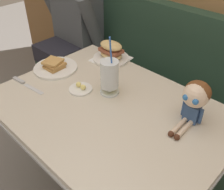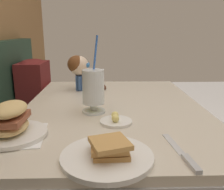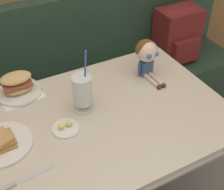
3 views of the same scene
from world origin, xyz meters
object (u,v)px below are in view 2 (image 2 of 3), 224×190
at_px(butter_saucer, 116,120).
at_px(backpack, 35,84).
at_px(sandwich_plate, 11,123).
at_px(butter_knife, 186,157).
at_px(milkshake_glass, 93,89).
at_px(toast_plate, 108,154).
at_px(seated_doll, 79,68).

distance_m(butter_saucer, backpack, 1.24).
height_order(sandwich_plate, butter_knife, sandwich_plate).
relative_size(milkshake_glass, butter_knife, 1.34).
height_order(butter_saucer, butter_knife, butter_saucer).
xyz_separation_m(toast_plate, butter_saucer, (0.26, -0.03, -0.01)).
height_order(butter_saucer, seated_doll, seated_doll).
relative_size(toast_plate, milkshake_glass, 0.79).
height_order(milkshake_glass, sandwich_plate, milkshake_glass).
distance_m(butter_saucer, seated_doll, 0.57).
height_order(toast_plate, milkshake_glass, milkshake_glass).
relative_size(toast_plate, backpack, 0.62).
xyz_separation_m(butter_saucer, butter_knife, (-0.27, -0.18, -0.00)).
distance_m(sandwich_plate, butter_knife, 0.54).
relative_size(butter_knife, seated_doll, 1.07).
xyz_separation_m(toast_plate, backpack, (1.34, 0.57, -0.10)).
bearing_deg(butter_saucer, backpack, 29.22).
relative_size(butter_saucer, seated_doll, 0.55).
bearing_deg(butter_knife, toast_plate, 88.48).
bearing_deg(seated_doll, butter_knife, -155.52).
xyz_separation_m(butter_saucer, backpack, (1.08, 0.60, -0.09)).
bearing_deg(milkshake_glass, butter_saucer, -144.63).
xyz_separation_m(butter_knife, seated_doll, (0.80, 0.36, 0.12)).
distance_m(toast_plate, butter_saucer, 0.27).
bearing_deg(toast_plate, milkshake_glass, 8.04).
bearing_deg(butter_saucer, seated_doll, 19.45).
distance_m(milkshake_glass, butter_knife, 0.48).
relative_size(milkshake_glass, seated_doll, 1.44).
height_order(toast_plate, butter_saucer, toast_plate).
bearing_deg(toast_plate, butter_knife, -91.52).
distance_m(toast_plate, butter_knife, 0.21).
height_order(toast_plate, seated_doll, seated_doll).
relative_size(toast_plate, butter_saucer, 2.08).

